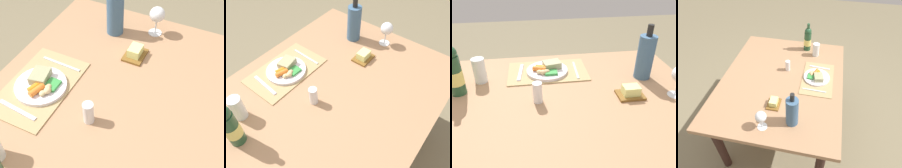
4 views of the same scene
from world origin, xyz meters
The scene contains 12 objects.
ground_plane centered at (0.00, 0.00, 0.00)m, with size 8.00×8.00×0.00m, color #796D51.
dining_table centered at (0.00, 0.00, 0.62)m, with size 1.35×1.10×0.72m.
placemat centered at (0.07, -0.32, 0.72)m, with size 0.46×0.28×0.01m, color tan.
dinner_plate centered at (0.07, -0.31, 0.74)m, with size 0.24×0.24×0.05m.
fork centered at (-0.09, -0.31, 0.73)m, with size 0.01×0.21×0.01m, color silver.
knife centered at (0.23, -0.32, 0.73)m, with size 0.02×0.20×0.01m, color silver.
wine_bottle centered at (0.53, -0.15, 0.84)m, with size 0.08×0.08×0.30m.
cooler_bottle centered at (-0.45, -0.18, 0.84)m, with size 0.09×0.09×0.30m.
wine_glass centered at (-0.54, 0.02, 0.83)m, with size 0.08×0.08×0.16m.
water_tumbler centered at (0.44, -0.26, 0.78)m, with size 0.07×0.07×0.14m.
butter_dish centered at (-0.31, -0.01, 0.74)m, with size 0.13×0.10×0.06m.
salt_shaker centered at (0.14, -0.02, 0.77)m, with size 0.05×0.05×0.10m, color white.
Camera 4 is at (-1.31, -0.35, 1.94)m, focal length 31.74 mm.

